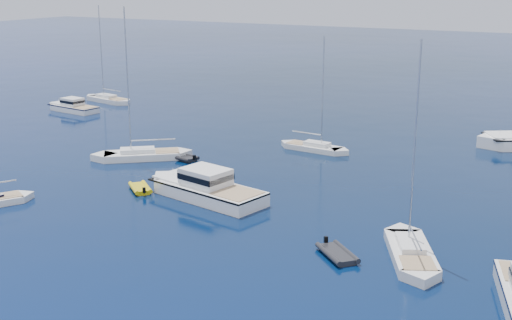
{
  "coord_description": "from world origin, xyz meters",
  "views": [
    {
      "loc": [
        19.08,
        -27.88,
        17.79
      ],
      "look_at": [
        -8.17,
        22.26,
        2.2
      ],
      "focal_mm": 47.78,
      "sensor_mm": 36.0,
      "label": 1
    }
  ],
  "objects": [
    {
      "name": "sailboat_centre",
      "position": [
        -8.5,
        35.61,
        0.0
      ],
      "size": [
        8.52,
        2.88,
        12.3
      ],
      "primitive_type": null,
      "rotation": [
        0.0,
        0.0,
        4.63
      ],
      "color": "white",
      "rests_on": "ground"
    },
    {
      "name": "sailboat_mid_l",
      "position": [
        -22.26,
        24.32,
        0.0
      ],
      "size": [
        9.9,
        8.72,
        15.45
      ],
      "primitive_type": null,
      "rotation": [
        0.0,
        0.0,
        2.25
      ],
      "color": "white",
      "rests_on": "ground"
    },
    {
      "name": "sailboat_mid_r",
      "position": [
        8.34,
        12.94,
        0.0
      ],
      "size": [
        6.61,
        10.03,
        14.54
      ],
      "primitive_type": null,
      "rotation": [
        0.0,
        0.0,
        0.45
      ],
      "color": "silver",
      "rests_on": "ground"
    },
    {
      "name": "tender_yellow",
      "position": [
        -15.94,
        15.9,
        0.0
      ],
      "size": [
        3.53,
        3.37,
        0.95
      ],
      "primitive_type": null,
      "rotation": [
        0.0,
        0.0,
        0.87
      ],
      "color": "#D3BB0C",
      "rests_on": "ground"
    },
    {
      "name": "motor_cruiser_centre",
      "position": [
        -10.17,
        16.95,
        0.0
      ],
      "size": [
        12.83,
        6.27,
        3.23
      ],
      "primitive_type": null,
      "rotation": [
        0.0,
        0.0,
        1.36
      ],
      "color": "white",
      "rests_on": "ground"
    },
    {
      "name": "motor_cruiser_far_l",
      "position": [
        -45.72,
        39.47,
        0.0
      ],
      "size": [
        9.13,
        3.83,
        2.33
      ],
      "primitive_type": null,
      "rotation": [
        0.0,
        0.0,
        1.44
      ],
      "color": "white",
      "rests_on": "ground"
    },
    {
      "name": "tender_grey_near",
      "position": [
        4.1,
        10.79,
        0.0
      ],
      "size": [
        4.0,
        3.91,
        0.95
      ],
      "primitive_type": null,
      "rotation": [
        0.0,
        0.0,
        3.97
      ],
      "color": "black",
      "rests_on": "ground"
    },
    {
      "name": "sailboat_far_l",
      "position": [
        -46.05,
        47.19,
        0.0
      ],
      "size": [
        9.92,
        4.31,
        14.14
      ],
      "primitive_type": null,
      "rotation": [
        0.0,
        0.0,
        1.38
      ],
      "color": "silver",
      "rests_on": "ground"
    },
    {
      "name": "tender_grey_far",
      "position": [
        -18.64,
        26.03,
        0.0
      ],
      "size": [
        3.93,
        2.7,
        0.95
      ],
      "primitive_type": null,
      "rotation": [
        0.0,
        0.0,
        1.35
      ],
      "color": "black",
      "rests_on": "ground"
    },
    {
      "name": "ground",
      "position": [
        0.0,
        0.0,
        0.0
      ],
      "size": [
        400.0,
        400.0,
        0.0
      ],
      "primitive_type": "plane",
      "color": "navy",
      "rests_on": "ground"
    }
  ]
}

